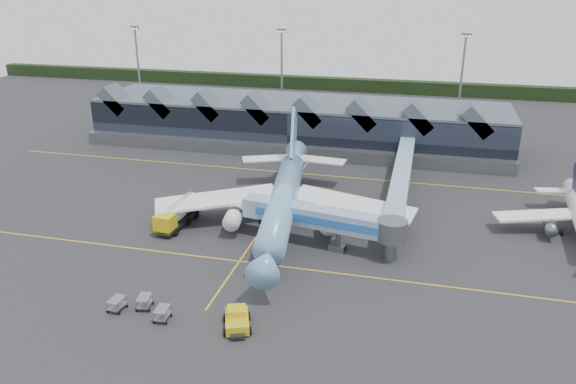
% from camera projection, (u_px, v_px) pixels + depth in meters
% --- Properties ---
extents(ground, '(260.00, 260.00, 0.00)m').
position_uv_depth(ground, '(257.00, 236.00, 81.78)').
color(ground, '#242427').
rests_on(ground, ground).
extents(taxi_stripes, '(120.00, 60.00, 0.01)m').
position_uv_depth(taxi_stripes, '(275.00, 209.00, 90.81)').
color(taxi_stripes, gold).
rests_on(taxi_stripes, ground).
extents(tree_line_far, '(260.00, 4.00, 4.00)m').
position_uv_depth(tree_line_far, '(357.00, 85.00, 180.38)').
color(tree_line_far, black).
rests_on(tree_line_far, ground).
extents(terminal, '(90.00, 22.25, 12.52)m').
position_uv_depth(terminal, '(297.00, 122.00, 123.90)').
color(terminal, black).
rests_on(terminal, ground).
extents(light_masts, '(132.40, 42.56, 22.45)m').
position_uv_depth(light_masts, '(423.00, 81.00, 129.18)').
color(light_masts, gray).
rests_on(light_masts, ground).
extents(main_airliner, '(39.57, 45.93, 14.77)m').
position_uv_depth(main_airliner, '(284.00, 197.00, 84.30)').
color(main_airliner, '#629AC7').
rests_on(main_airliner, ground).
extents(jet_bridge, '(23.37, 7.19, 5.84)m').
position_uv_depth(jet_bridge, '(332.00, 221.00, 76.58)').
color(jet_bridge, '#77A5C7').
rests_on(jet_bridge, ground).
extents(fuel_truck, '(3.64, 11.04, 3.68)m').
position_uv_depth(fuel_truck, '(178.00, 212.00, 84.71)').
color(fuel_truck, black).
rests_on(fuel_truck, ground).
extents(pushback_tug, '(4.00, 5.03, 2.03)m').
position_uv_depth(pushback_tug, '(237.00, 320.00, 60.40)').
color(pushback_tug, gold).
rests_on(pushback_tug, ground).
extents(baggage_carts, '(7.35, 3.98, 1.49)m').
position_uv_depth(baggage_carts, '(141.00, 306.00, 63.04)').
color(baggage_carts, gray).
rests_on(baggage_carts, ground).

